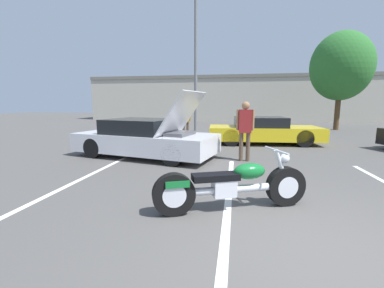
{
  "coord_description": "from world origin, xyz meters",
  "views": [
    {
      "loc": [
        -0.97,
        -2.93,
        1.7
      ],
      "look_at": [
        -1.93,
        2.65,
        0.8
      ],
      "focal_mm": 24.0,
      "sensor_mm": 36.0,
      "label": 1
    }
  ],
  "objects_px": {
    "spectator_near_motorcycle": "(245,126)",
    "tree_background": "(341,66)",
    "show_car_hood_open": "(146,138)",
    "motorcycle": "(232,186)",
    "parked_car_left_row": "(263,131)",
    "light_pole": "(197,57)",
    "spectator_by_show_car": "(186,118)"
  },
  "relations": [
    {
      "from": "motorcycle",
      "to": "spectator_by_show_car",
      "type": "xyz_separation_m",
      "value": [
        -2.34,
        8.02,
        0.6
      ]
    },
    {
      "from": "light_pole",
      "to": "spectator_near_motorcycle",
      "type": "relative_size",
      "value": 4.52
    },
    {
      "from": "light_pole",
      "to": "motorcycle",
      "type": "distance_m",
      "value": 12.1
    },
    {
      "from": "parked_car_left_row",
      "to": "spectator_by_show_car",
      "type": "xyz_separation_m",
      "value": [
        -3.51,
        0.77,
        0.45
      ]
    },
    {
      "from": "tree_background",
      "to": "spectator_near_motorcycle",
      "type": "relative_size",
      "value": 3.49
    },
    {
      "from": "light_pole",
      "to": "motorcycle",
      "type": "bearing_deg",
      "value": -78.47
    },
    {
      "from": "motorcycle",
      "to": "show_car_hood_open",
      "type": "relative_size",
      "value": 0.5
    },
    {
      "from": "tree_background",
      "to": "show_car_hood_open",
      "type": "distance_m",
      "value": 14.17
    },
    {
      "from": "spectator_near_motorcycle",
      "to": "light_pole",
      "type": "bearing_deg",
      "value": 108.92
    },
    {
      "from": "motorcycle",
      "to": "show_car_hood_open",
      "type": "xyz_separation_m",
      "value": [
        -2.81,
        3.79,
        0.19
      ]
    },
    {
      "from": "show_car_hood_open",
      "to": "parked_car_left_row",
      "type": "xyz_separation_m",
      "value": [
        3.98,
        3.46,
        -0.04
      ]
    },
    {
      "from": "light_pole",
      "to": "show_car_hood_open",
      "type": "bearing_deg",
      "value": -94.03
    },
    {
      "from": "light_pole",
      "to": "show_car_hood_open",
      "type": "relative_size",
      "value": 1.65
    },
    {
      "from": "motorcycle",
      "to": "show_car_hood_open",
      "type": "bearing_deg",
      "value": 104.7
    },
    {
      "from": "light_pole",
      "to": "parked_car_left_row",
      "type": "bearing_deg",
      "value": -48.9
    },
    {
      "from": "tree_background",
      "to": "light_pole",
      "type": "bearing_deg",
      "value": -162.34
    },
    {
      "from": "light_pole",
      "to": "motorcycle",
      "type": "xyz_separation_m",
      "value": [
        2.29,
        -11.21,
        -3.94
      ]
    },
    {
      "from": "parked_car_left_row",
      "to": "show_car_hood_open",
      "type": "bearing_deg",
      "value": -143.58
    },
    {
      "from": "tree_background",
      "to": "parked_car_left_row",
      "type": "bearing_deg",
      "value": -128.01
    },
    {
      "from": "motorcycle",
      "to": "parked_car_left_row",
      "type": "bearing_deg",
      "value": 59.0
    },
    {
      "from": "spectator_by_show_car",
      "to": "parked_car_left_row",
      "type": "bearing_deg",
      "value": -12.33
    },
    {
      "from": "tree_background",
      "to": "spectator_by_show_car",
      "type": "distance_m",
      "value": 11.02
    },
    {
      "from": "spectator_near_motorcycle",
      "to": "tree_background",
      "type": "bearing_deg",
      "value": 59.3
    },
    {
      "from": "light_pole",
      "to": "show_car_hood_open",
      "type": "distance_m",
      "value": 8.33
    },
    {
      "from": "show_car_hood_open",
      "to": "spectator_near_motorcycle",
      "type": "relative_size",
      "value": 2.74
    },
    {
      "from": "tree_background",
      "to": "show_car_hood_open",
      "type": "bearing_deg",
      "value": -132.18
    },
    {
      "from": "tree_background",
      "to": "motorcycle",
      "type": "bearing_deg",
      "value": -114.69
    },
    {
      "from": "light_pole",
      "to": "tree_background",
      "type": "height_order",
      "value": "light_pole"
    },
    {
      "from": "tree_background",
      "to": "spectator_near_motorcycle",
      "type": "distance_m",
      "value": 12.36
    },
    {
      "from": "parked_car_left_row",
      "to": "light_pole",
      "type": "bearing_deg",
      "value": 126.48
    },
    {
      "from": "motorcycle",
      "to": "spectator_near_motorcycle",
      "type": "bearing_deg",
      "value": 63.45
    },
    {
      "from": "light_pole",
      "to": "parked_car_left_row",
      "type": "height_order",
      "value": "light_pole"
    }
  ]
}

